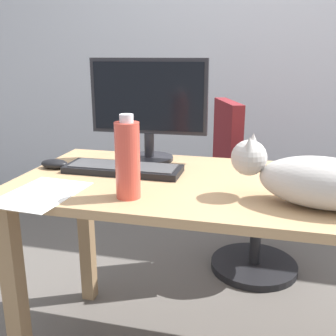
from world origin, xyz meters
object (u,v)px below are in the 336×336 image
at_px(office_chair, 249,200).
at_px(water_bottle, 128,159).
at_px(cat, 314,180).
at_px(computer_mouse, 54,164).
at_px(monitor, 149,106).
at_px(keyboard, 123,169).

distance_m(office_chair, water_bottle, 1.11).
height_order(cat, computer_mouse, cat).
relative_size(office_chair, computer_mouse, 8.65).
relative_size(cat, computer_mouse, 5.46).
relative_size(computer_mouse, water_bottle, 0.42).
height_order(cat, water_bottle, water_bottle).
bearing_deg(water_bottle, monitor, 98.36).
bearing_deg(keyboard, monitor, 76.84).
distance_m(computer_mouse, water_bottle, 0.47).
xyz_separation_m(office_chair, cat, (0.21, -0.89, 0.41)).
bearing_deg(computer_mouse, cat, -10.75).
height_order(keyboard, water_bottle, water_bottle).
height_order(computer_mouse, water_bottle, water_bottle).
xyz_separation_m(keyboard, water_bottle, (0.11, -0.25, 0.11)).
relative_size(monitor, keyboard, 1.09).
xyz_separation_m(monitor, water_bottle, (0.07, -0.44, -0.10)).
relative_size(keyboard, cat, 0.73).
xyz_separation_m(office_chair, monitor, (-0.41, -0.51, 0.56)).
distance_m(cat, water_bottle, 0.55).
bearing_deg(office_chair, cat, -77.07).
bearing_deg(office_chair, keyboard, -122.73).
bearing_deg(cat, computer_mouse, 169.25).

